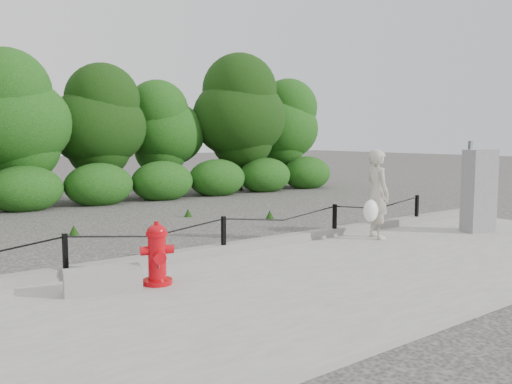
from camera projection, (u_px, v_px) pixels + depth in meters
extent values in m
plane|color=#2D2B28|center=(224.00, 258.00, 8.64)|extent=(90.00, 90.00, 0.00)
cube|color=gray|center=(310.00, 283.00, 7.06)|extent=(14.00, 4.00, 0.08)
cube|color=slate|center=(222.00, 249.00, 8.67)|extent=(14.00, 0.22, 0.14)
cube|color=black|center=(65.00, 256.00, 7.09)|extent=(0.06, 0.06, 0.60)
cube|color=black|center=(224.00, 235.00, 8.60)|extent=(0.06, 0.06, 0.60)
cube|color=black|center=(335.00, 220.00, 10.11)|extent=(0.06, 0.06, 0.60)
cube|color=black|center=(417.00, 209.00, 11.62)|extent=(0.06, 0.06, 0.60)
cylinder|color=black|center=(152.00, 230.00, 7.82)|extent=(2.50, 0.02, 0.02)
cylinder|color=black|center=(284.00, 214.00, 9.33)|extent=(2.50, 0.02, 0.02)
cylinder|color=black|center=(379.00, 203.00, 10.84)|extent=(2.50, 0.02, 0.02)
cylinder|color=black|center=(16.00, 169.00, 14.72)|extent=(0.18, 0.18, 2.08)
ellipsoid|color=#1E4710|center=(14.00, 115.00, 14.57)|extent=(3.08, 2.66, 3.33)
cylinder|color=black|center=(100.00, 167.00, 16.55)|extent=(0.18, 0.18, 2.01)
ellipsoid|color=#1E4710|center=(98.00, 120.00, 16.41)|extent=(2.98, 2.57, 3.22)
cylinder|color=black|center=(166.00, 166.00, 18.39)|extent=(0.18, 0.18, 1.84)
ellipsoid|color=#1E4710|center=(166.00, 128.00, 18.25)|extent=(2.73, 2.36, 2.95)
cylinder|color=black|center=(240.00, 157.00, 19.24)|extent=(0.18, 0.18, 2.34)
ellipsoid|color=#1E4710|center=(240.00, 111.00, 19.07)|extent=(3.47, 3.00, 3.75)
cylinder|color=black|center=(282.00, 160.00, 20.96)|extent=(0.18, 0.18, 2.01)
ellipsoid|color=#1E4710|center=(282.00, 123.00, 20.82)|extent=(2.97, 2.57, 3.21)
cylinder|color=#B6060E|center=(158.00, 282.00, 6.86)|extent=(0.47, 0.47, 0.06)
cylinder|color=#B6060E|center=(157.00, 257.00, 6.83)|extent=(0.29, 0.29, 0.56)
cylinder|color=#B6060E|center=(157.00, 234.00, 6.80)|extent=(0.34, 0.34, 0.05)
ellipsoid|color=#B6060E|center=(157.00, 231.00, 6.80)|extent=(0.30, 0.30, 0.18)
cylinder|color=#B6060E|center=(156.00, 224.00, 6.79)|extent=(0.08, 0.08, 0.05)
cylinder|color=#B6060E|center=(144.00, 251.00, 6.77)|extent=(0.13, 0.14, 0.11)
cylinder|color=#B6060E|center=(169.00, 249.00, 6.88)|extent=(0.13, 0.14, 0.11)
cylinder|color=#B6060E|center=(160.00, 258.00, 6.67)|extent=(0.19, 0.16, 0.16)
cylinder|color=slate|center=(160.00, 264.00, 6.71)|extent=(0.01, 0.05, 0.12)
imported|color=#AEA695|center=(377.00, 194.00, 9.86)|extent=(0.56, 0.69, 1.63)
ellipsoid|color=white|center=(371.00, 211.00, 9.56)|extent=(0.29, 0.23, 0.39)
cube|color=gray|center=(103.00, 280.00, 6.51)|extent=(0.95, 0.54, 0.29)
cube|color=gray|center=(479.00, 191.00, 10.53)|extent=(0.67, 0.49, 1.60)
cube|color=slate|center=(469.00, 186.00, 10.69)|extent=(0.08, 0.08, 1.77)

